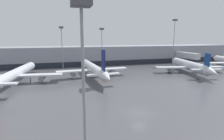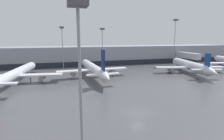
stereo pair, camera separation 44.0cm
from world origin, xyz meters
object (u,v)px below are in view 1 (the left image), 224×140
traffic_cone_1 (106,82)px  apron_light_mast_1 (61,36)px  apron_light_mast_0 (174,30)px  parked_jet_4 (15,74)px  apron_light_mast_5 (102,36)px  apron_light_mast_6 (82,36)px  parked_jet_1 (190,66)px  traffic_cone_0 (47,77)px  parked_jet_0 (93,68)px

traffic_cone_1 → apron_light_mast_1: 33.99m
apron_light_mast_0 → parked_jet_4: bearing=-163.2°
parked_jet_4 → apron_light_mast_5: (30.78, 21.49, 11.01)m
parked_jet_4 → apron_light_mast_6: size_ratio=2.20×
apron_light_mast_5 → apron_light_mast_1: bearing=176.7°
parked_jet_1 → traffic_cone_0: size_ratio=46.18×
parked_jet_1 → apron_light_mast_1: bearing=76.7°
parked_jet_0 → parked_jet_4: 23.29m
parked_jet_1 → apron_light_mast_5: apron_light_mast_5 is taller
parked_jet_0 → traffic_cone_0: (-15.11, 3.50, -2.61)m
parked_jet_4 → apron_light_mast_5: size_ratio=2.10×
traffic_cone_0 → parked_jet_4: bearing=-144.4°
parked_jet_1 → traffic_cone_0: 52.49m
parked_jet_1 → apron_light_mast_6: (-45.23, -38.66, 10.64)m
apron_light_mast_5 → apron_light_mast_6: 62.58m
parked_jet_4 → apron_light_mast_1: size_ratio=2.05×
parked_jet_1 → apron_light_mast_6: 60.45m
parked_jet_1 → parked_jet_4: parked_jet_4 is taller
apron_light_mast_1 → parked_jet_4: bearing=-121.2°
parked_jet_1 → apron_light_mast_0: (6.95, 20.67, 14.39)m
traffic_cone_1 → traffic_cone_0: bearing=145.8°
traffic_cone_0 → apron_light_mast_1: size_ratio=0.04×
apron_light_mast_6 → traffic_cone_0: bearing=98.7°
traffic_cone_0 → traffic_cone_1: 21.24m
parked_jet_0 → apron_light_mast_0: 49.51m
parked_jet_0 → traffic_cone_0: bearing=73.7°
traffic_cone_1 → apron_light_mast_0: 51.95m
apron_light_mast_1 → parked_jet_0: bearing=-64.7°
apron_light_mast_1 → apron_light_mast_6: apron_light_mast_1 is taller
traffic_cone_1 → apron_light_mast_0: apron_light_mast_0 is taller
parked_jet_1 → traffic_cone_1: bearing=112.3°
parked_jet_0 → parked_jet_1: (36.97, -2.66, -0.34)m
parked_jet_0 → apron_light_mast_0: size_ratio=1.62×
apron_light_mast_1 → traffic_cone_0: bearing=-108.4°
parked_jet_0 → traffic_cone_1: parked_jet_0 is taller
parked_jet_0 → apron_light_mast_5: apron_light_mast_5 is taller
apron_light_mast_1 → traffic_cone_1: bearing=-67.3°
traffic_cone_1 → apron_light_mast_5: bearing=79.5°
parked_jet_0 → parked_jet_1: size_ratio=1.09×
apron_light_mast_0 → apron_light_mast_5: bearing=178.1°
parked_jet_0 → apron_light_mast_5: size_ratio=2.05×
parked_jet_1 → parked_jet_4: (-60.15, 0.38, 0.20)m
parked_jet_1 → parked_jet_4: 60.15m
apron_light_mast_6 → parked_jet_1: bearing=40.5°
traffic_cone_0 → traffic_cone_1: bearing=-34.2°
apron_light_mast_5 → parked_jet_4: bearing=-145.1°
parked_jet_0 → apron_light_mast_1: (-9.54, 20.19, 11.16)m
parked_jet_1 → parked_jet_4: size_ratio=0.89×
traffic_cone_0 → apron_light_mast_0: 63.03m
parked_jet_4 → traffic_cone_1: bearing=-96.2°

